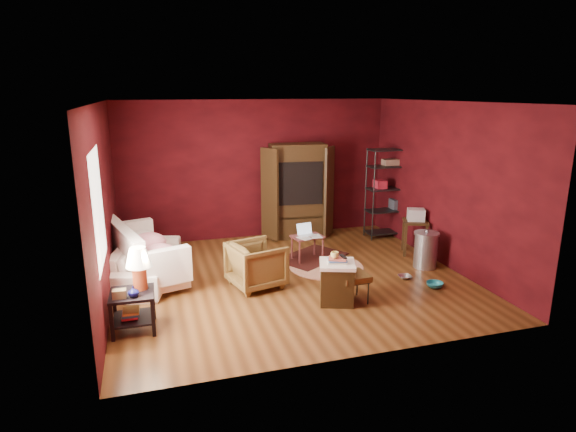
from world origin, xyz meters
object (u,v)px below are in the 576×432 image
object	(u,v)px
armchair	(256,263)
side_table	(136,281)
tv_armoire	(297,189)
wire_shelving	(389,189)
hamper	(337,282)
laptop_desk	(307,239)
sofa	(145,255)

from	to	relation	value
armchair	side_table	world-z (taller)	side_table
armchair	tv_armoire	distance (m)	2.85
wire_shelving	hamper	bearing A→B (deg)	-129.35
laptop_desk	sofa	bearing A→B (deg)	172.56
laptop_desk	wire_shelving	distance (m)	2.36
armchair	laptop_desk	size ratio (longest dim) A/B	1.17
armchair	wire_shelving	size ratio (longest dim) A/B	0.42
armchair	sofa	bearing A→B (deg)	48.78
sofa	wire_shelving	bearing A→B (deg)	-64.82
side_table	sofa	bearing A→B (deg)	86.16
side_table	wire_shelving	distance (m)	5.69
armchair	side_table	distance (m)	1.99
side_table	wire_shelving	size ratio (longest dim) A/B	0.58
armchair	laptop_desk	distance (m)	1.44
armchair	hamper	bearing A→B (deg)	-147.42
wire_shelving	laptop_desk	bearing A→B (deg)	-155.86
hamper	tv_armoire	distance (m)	3.39
hamper	wire_shelving	size ratio (longest dim) A/B	0.38
sofa	wire_shelving	xyz separation A→B (m)	(4.87, 1.00, 0.61)
tv_armoire	sofa	bearing A→B (deg)	-147.49
sofa	hamper	world-z (taller)	sofa
hamper	wire_shelving	distance (m)	3.60
sofa	wire_shelving	size ratio (longest dim) A/B	1.11
side_table	tv_armoire	xyz separation A→B (m)	(3.18, 3.29, 0.37)
sofa	hamper	size ratio (longest dim) A/B	2.93
hamper	tv_armoire	size ratio (longest dim) A/B	0.36
side_table	laptop_desk	size ratio (longest dim) A/B	1.61
armchair	tv_armoire	bearing A→B (deg)	-45.25
hamper	tv_armoire	bearing A→B (deg)	82.33
laptop_desk	tv_armoire	bearing A→B (deg)	70.35
laptop_desk	wire_shelving	size ratio (longest dim) A/B	0.36
laptop_desk	wire_shelving	world-z (taller)	wire_shelving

